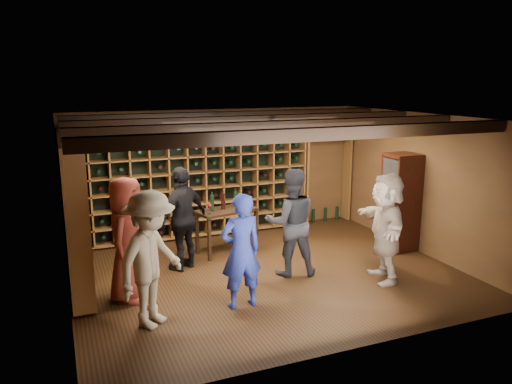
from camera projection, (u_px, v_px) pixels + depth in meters
name	position (u px, v px, depth m)	size (l,w,h in m)	color
ground	(267.00, 274.00, 8.07)	(6.00, 6.00, 0.00)	black
room_shell	(267.00, 123.00, 7.58)	(6.00, 6.00, 6.00)	brown
wine_rack_back	(196.00, 180.00, 9.73)	(4.65, 0.30, 2.20)	brown
wine_rack_left	(74.00, 210.00, 7.53)	(0.30, 2.65, 2.20)	brown
crate_shelf	(328.00, 151.00, 10.70)	(1.20, 0.32, 2.07)	brown
display_cabinet	(400.00, 204.00, 9.06)	(0.55, 0.50, 1.75)	#34110A
man_blue_shirt	(241.00, 251.00, 6.74)	(0.59, 0.38, 1.61)	navy
man_grey_suit	(291.00, 222.00, 7.88)	(0.84, 0.65, 1.72)	black
guest_red_floral	(127.00, 239.00, 6.96)	(0.87, 0.57, 1.78)	maroon
guest_woman_black	(183.00, 218.00, 8.11)	(1.01, 0.42, 1.72)	black
guest_khaki	(151.00, 260.00, 6.21)	(1.14, 0.65, 1.76)	#7F7158
guest_beige	(386.00, 227.00, 7.66)	(1.58, 0.50, 1.70)	tan
tasting_table	(226.00, 214.00, 8.93)	(1.16, 0.76, 1.08)	black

